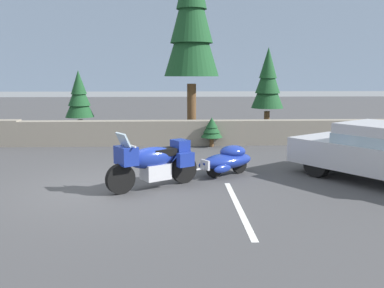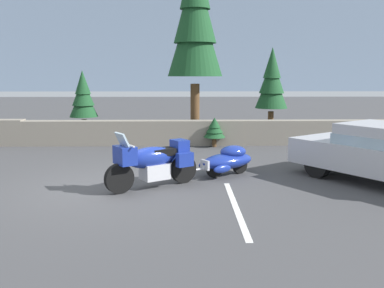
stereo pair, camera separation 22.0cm
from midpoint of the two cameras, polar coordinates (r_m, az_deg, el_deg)
ground_plane at (r=9.94m, az=-12.30°, el=-5.80°), size 80.00×80.00×0.00m
stone_guard_wall at (r=15.64m, az=-9.61°, el=1.49°), size 24.00×0.56×0.95m
distant_ridgeline at (r=105.54m, az=-3.28°, el=12.28°), size 240.00×80.00×16.00m
touring_motorcycle at (r=9.61m, az=-5.90°, el=-2.34°), size 2.02×1.48×1.33m
car_shaped_trailer at (r=10.86m, az=4.23°, el=-2.09°), size 2.05×1.50×0.76m
pine_tree_tall at (r=16.89m, az=-0.45°, el=16.89°), size 2.13×2.13×7.63m
pine_tree_secondary at (r=17.74m, az=9.83°, el=8.35°), size 1.32×1.32×3.66m
pine_tree_far_right at (r=17.39m, az=-15.33°, el=6.21°), size 1.12×1.12×2.73m
pine_sapling_near at (r=15.10m, az=2.26°, el=2.10°), size 0.78×0.78×1.06m
parking_stripe_marker at (r=8.42m, az=5.48°, el=-8.37°), size 0.12×3.60×0.01m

